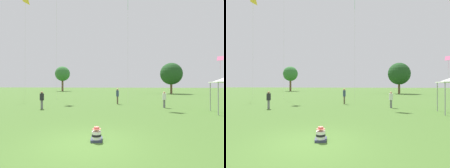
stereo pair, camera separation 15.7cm
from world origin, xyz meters
TOP-DOWN VIEW (x-y plane):
  - ground_plane at (0.00, 0.00)m, footprint 300.00×300.00m
  - seated_toddler at (0.29, 0.32)m, footprint 0.54×0.63m
  - person_standing_0 at (-0.32, 13.76)m, footprint 0.44×0.44m
  - person_standing_1 at (4.53, 11.15)m, footprint 0.38×0.38m
  - person_standing_2 at (-6.82, 8.73)m, footprint 0.45×0.45m
  - kite_0 at (14.56, 22.24)m, footprint 1.03×0.93m
  - kite_1 at (-16.27, 20.04)m, footprint 0.76×1.48m
  - distant_tree_0 at (-25.20, 55.10)m, footprint 5.39×5.39m
  - distant_tree_1 at (10.80, 40.24)m, footprint 5.62×5.62m

SIDE VIEW (x-z plane):
  - ground_plane at x=0.00m, z-range 0.00..0.00m
  - seated_toddler at x=0.29m, z-range -0.06..0.52m
  - person_standing_1 at x=4.53m, z-range 0.14..1.72m
  - person_standing_2 at x=-6.82m, z-range 0.15..1.78m
  - person_standing_0 at x=-0.32m, z-range 0.20..2.02m
  - distant_tree_1 at x=10.80m, z-range 1.15..9.11m
  - kite_0 at x=14.56m, z-range 2.79..9.45m
  - distant_tree_0 at x=-25.20m, z-range 1.82..10.96m
  - kite_1 at x=-16.27m, z-range 7.45..24.48m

